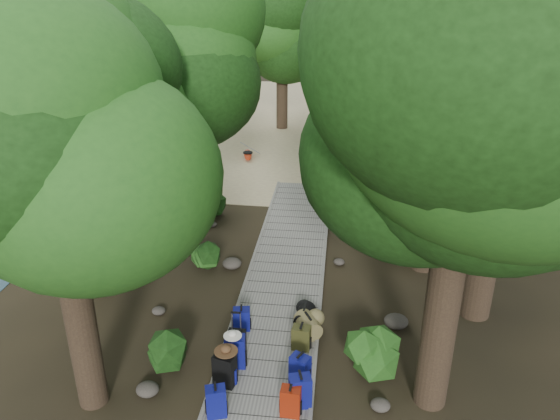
% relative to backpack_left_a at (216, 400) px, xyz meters
% --- Properties ---
extents(ground, '(120.00, 120.00, 0.00)m').
position_rel_backpack_left_a_xyz_m(ground, '(0.70, 4.56, -0.45)').
color(ground, '#322819').
rests_on(ground, ground).
extents(sand_beach, '(40.00, 22.00, 0.02)m').
position_rel_backpack_left_a_xyz_m(sand_beach, '(0.70, 20.56, -0.44)').
color(sand_beach, '#CDBB8B').
rests_on(sand_beach, ground).
extents(boardwalk, '(2.00, 12.00, 0.12)m').
position_rel_backpack_left_a_xyz_m(boardwalk, '(0.70, 5.56, -0.39)').
color(boardwalk, gray).
rests_on(boardwalk, ground).
extents(backpack_left_a, '(0.41, 0.34, 0.66)m').
position_rel_backpack_left_a_xyz_m(backpack_left_a, '(0.00, 0.00, 0.00)').
color(backpack_left_a, navy).
rests_on(backpack_left_a, boardwalk).
extents(backpack_left_b, '(0.46, 0.37, 0.74)m').
position_rel_backpack_left_a_xyz_m(backpack_left_b, '(-0.01, 0.80, 0.04)').
color(backpack_left_b, black).
rests_on(backpack_left_b, boardwalk).
extents(backpack_left_c, '(0.44, 0.34, 0.75)m').
position_rel_backpack_left_a_xyz_m(backpack_left_c, '(0.08, 1.34, 0.04)').
color(backpack_left_c, navy).
rests_on(backpack_left_c, boardwalk).
extents(backpack_left_d, '(0.40, 0.32, 0.56)m').
position_rel_backpack_left_a_xyz_m(backpack_left_d, '(-0.01, 2.55, -0.05)').
color(backpack_left_d, navy).
rests_on(backpack_left_d, boardwalk).
extents(backpack_right_a, '(0.37, 0.27, 0.63)m').
position_rel_backpack_left_a_xyz_m(backpack_right_a, '(1.30, 0.17, -0.02)').
color(backpack_right_a, '#941B01').
rests_on(backpack_right_a, boardwalk).
extents(backpack_right_b, '(0.45, 0.36, 0.70)m').
position_rel_backpack_left_a_xyz_m(backpack_right_b, '(1.45, 0.41, 0.02)').
color(backpack_right_b, navy).
rests_on(backpack_right_b, boardwalk).
extents(backpack_right_c, '(0.44, 0.39, 0.62)m').
position_rel_backpack_left_a_xyz_m(backpack_right_c, '(1.40, 1.06, -0.02)').
color(backpack_right_c, navy).
rests_on(backpack_right_c, boardwalk).
extents(backpack_right_d, '(0.40, 0.31, 0.57)m').
position_rel_backpack_left_a_xyz_m(backpack_right_d, '(1.34, 2.04, -0.05)').
color(backpack_right_d, '#373614').
rests_on(backpack_right_d, boardwalk).
extents(duffel_right_khaki, '(0.67, 0.76, 0.42)m').
position_rel_backpack_left_a_xyz_m(duffel_right_khaki, '(1.45, 2.56, -0.12)').
color(duffel_right_khaki, olive).
rests_on(duffel_right_khaki, boardwalk).
extents(duffel_right_black, '(0.46, 0.67, 0.39)m').
position_rel_backpack_left_a_xyz_m(duffel_right_black, '(1.35, 2.92, -0.13)').
color(duffel_right_black, black).
rests_on(duffel_right_black, boardwalk).
extents(suitcase_on_boardwalk, '(0.36, 0.21, 0.55)m').
position_rel_backpack_left_a_xyz_m(suitcase_on_boardwalk, '(0.04, 1.73, -0.06)').
color(suitcase_on_boardwalk, black).
rests_on(suitcase_on_boardwalk, boardwalk).
extents(lone_suitcase_on_sand, '(0.40, 0.25, 0.60)m').
position_rel_backpack_left_a_xyz_m(lone_suitcase_on_sand, '(1.11, 12.56, -0.13)').
color(lone_suitcase_on_sand, black).
rests_on(lone_suitcase_on_sand, sand_beach).
extents(hat_brown, '(0.45, 0.45, 0.13)m').
position_rel_backpack_left_a_xyz_m(hat_brown, '(0.02, 0.84, 0.47)').
color(hat_brown, '#51351E').
rests_on(hat_brown, backpack_left_b).
extents(hat_white, '(0.36, 0.36, 0.12)m').
position_rel_backpack_left_a_xyz_m(hat_white, '(0.06, 1.29, 0.48)').
color(hat_white, silver).
rests_on(hat_white, backpack_left_c).
extents(kayak, '(1.23, 3.06, 0.30)m').
position_rel_backpack_left_a_xyz_m(kayak, '(-1.95, 14.64, -0.28)').
color(kayak, red).
rests_on(kayak, sand_beach).
extents(sun_lounger, '(0.93, 1.97, 0.61)m').
position_rel_backpack_left_a_xyz_m(sun_lounger, '(3.96, 15.06, -0.13)').
color(sun_lounger, silver).
rests_on(sun_lounger, sand_beach).
extents(tree_right_a, '(5.10, 5.10, 8.50)m').
position_rel_backpack_left_a_xyz_m(tree_right_a, '(3.83, 0.94, 3.80)').
color(tree_right_a, black).
rests_on(tree_right_a, ground).
extents(tree_right_b, '(5.51, 5.51, 9.83)m').
position_rel_backpack_left_a_xyz_m(tree_right_b, '(5.24, 3.92, 4.47)').
color(tree_right_b, black).
rests_on(tree_right_b, ground).
extents(tree_right_c, '(5.39, 5.39, 9.33)m').
position_rel_backpack_left_a_xyz_m(tree_right_c, '(4.30, 5.99, 4.22)').
color(tree_right_c, black).
rests_on(tree_right_c, ground).
extents(tree_right_d, '(5.60, 5.60, 10.28)m').
position_rel_backpack_left_a_xyz_m(tree_right_d, '(6.52, 8.75, 4.69)').
color(tree_right_d, black).
rests_on(tree_right_d, ground).
extents(tree_right_e, '(4.59, 4.59, 8.26)m').
position_rel_backpack_left_a_xyz_m(tree_right_e, '(4.63, 11.50, 3.68)').
color(tree_right_e, black).
rests_on(tree_right_e, ground).
extents(tree_right_f, '(5.85, 5.85, 10.44)m').
position_rel_backpack_left_a_xyz_m(tree_right_f, '(7.09, 14.21, 4.77)').
color(tree_right_f, black).
rests_on(tree_right_f, ground).
extents(tree_left_a, '(4.57, 4.57, 7.61)m').
position_rel_backpack_left_a_xyz_m(tree_left_a, '(-2.38, 0.21, 3.36)').
color(tree_left_a, black).
rests_on(tree_left_a, ground).
extents(tree_left_b, '(4.60, 4.60, 8.28)m').
position_rel_backpack_left_a_xyz_m(tree_left_b, '(-3.90, 3.86, 3.69)').
color(tree_left_b, black).
rests_on(tree_left_b, ground).
extents(tree_left_c, '(4.94, 4.94, 8.59)m').
position_rel_backpack_left_a_xyz_m(tree_left_c, '(-3.32, 8.10, 3.84)').
color(tree_left_c, black).
rests_on(tree_left_c, ground).
extents(tree_back_a, '(4.62, 4.62, 7.99)m').
position_rel_backpack_left_a_xyz_m(tree_back_a, '(-1.03, 19.47, 3.54)').
color(tree_back_a, black).
rests_on(tree_back_a, ground).
extents(tree_back_b, '(5.68, 5.68, 10.14)m').
position_rel_backpack_left_a_xyz_m(tree_back_b, '(2.70, 21.00, 4.62)').
color(tree_back_b, black).
rests_on(tree_back_b, ground).
extents(tree_back_c, '(5.46, 5.46, 9.83)m').
position_rel_backpack_left_a_xyz_m(tree_back_c, '(5.92, 19.37, 4.46)').
color(tree_back_c, black).
rests_on(tree_back_c, ground).
extents(tree_back_d, '(4.26, 4.26, 7.11)m').
position_rel_backpack_left_a_xyz_m(tree_back_d, '(-4.74, 18.60, 3.10)').
color(tree_back_d, black).
rests_on(tree_back_d, ground).
extents(palm_right_a, '(4.79, 4.79, 8.16)m').
position_rel_backpack_left_a_xyz_m(palm_right_a, '(3.87, 10.72, 3.63)').
color(palm_right_a, '#164613').
rests_on(palm_right_a, ground).
extents(palm_right_b, '(4.62, 4.62, 8.92)m').
position_rel_backpack_left_a_xyz_m(palm_right_b, '(5.34, 15.06, 4.01)').
color(palm_right_b, '#164613').
rests_on(palm_right_b, ground).
extents(palm_right_c, '(4.68, 4.68, 7.45)m').
position_rel_backpack_left_a_xyz_m(palm_right_c, '(2.99, 16.72, 3.27)').
color(palm_right_c, '#164613').
rests_on(palm_right_c, ground).
extents(palm_left_a, '(4.32, 4.32, 6.87)m').
position_rel_backpack_left_a_xyz_m(palm_left_a, '(-3.69, 10.54, 2.99)').
color(palm_left_a, '#164613').
rests_on(palm_left_a, ground).
extents(rock_left_a, '(0.44, 0.40, 0.24)m').
position_rel_backpack_left_a_xyz_m(rock_left_a, '(-1.44, 0.47, -0.33)').
color(rock_left_a, '#4C473F').
rests_on(rock_left_a, ground).
extents(rock_left_b, '(0.32, 0.29, 0.18)m').
position_rel_backpack_left_a_xyz_m(rock_left_b, '(-2.07, 3.05, -0.36)').
color(rock_left_b, '#4C473F').
rests_on(rock_left_b, ground).
extents(rock_left_c, '(0.51, 0.46, 0.28)m').
position_rel_backpack_left_a_xyz_m(rock_left_c, '(-0.79, 5.35, -0.31)').
color(rock_left_c, '#4C473F').
rests_on(rock_left_c, ground).
extents(rock_left_d, '(0.29, 0.26, 0.16)m').
position_rel_backpack_left_a_xyz_m(rock_left_d, '(-1.90, 7.81, -0.37)').
color(rock_left_d, '#4C473F').
rests_on(rock_left_d, ground).
extents(rock_right_a, '(0.37, 0.33, 0.20)m').
position_rel_backpack_left_a_xyz_m(rock_right_a, '(2.91, 0.59, -0.35)').
color(rock_right_a, '#4C473F').
rests_on(rock_right_a, ground).
extents(rock_right_b, '(0.55, 0.49, 0.30)m').
position_rel_backpack_left_a_xyz_m(rock_right_b, '(3.38, 3.17, -0.30)').
color(rock_right_b, '#4C473F').
rests_on(rock_right_b, ground).
extents(rock_right_c, '(0.30, 0.27, 0.17)m').
position_rel_backpack_left_a_xyz_m(rock_right_c, '(2.07, 5.86, -0.37)').
color(rock_right_c, '#4C473F').
rests_on(rock_right_c, ground).
extents(rock_right_d, '(0.57, 0.52, 0.31)m').
position_rel_backpack_left_a_xyz_m(rock_right_d, '(3.73, 8.48, -0.29)').
color(rock_right_d, '#4C473F').
rests_on(rock_right_d, ground).
extents(shrub_left_a, '(1.04, 1.04, 0.94)m').
position_rel_backpack_left_a_xyz_m(shrub_left_a, '(-1.40, 1.30, 0.02)').
color(shrub_left_a, '#215118').
rests_on(shrub_left_a, ground).
extents(shrub_left_b, '(0.93, 0.93, 0.83)m').
position_rel_backpack_left_a_xyz_m(shrub_left_b, '(-1.49, 5.24, -0.03)').
color(shrub_left_b, '#215118').
rests_on(shrub_left_b, ground).
extents(shrub_left_c, '(1.29, 1.29, 1.16)m').
position_rel_backpack_left_a_xyz_m(shrub_left_c, '(-2.28, 8.67, 0.13)').
color(shrub_left_c, '#215118').
rests_on(shrub_left_c, ground).
extents(shrub_right_a, '(1.07, 1.07, 0.96)m').
position_rel_backpack_left_a_xyz_m(shrub_right_a, '(2.75, 1.61, 0.03)').
color(shrub_right_a, '#215118').
rests_on(shrub_right_a, ground).
extents(shrub_right_b, '(1.36, 1.36, 1.23)m').
position_rel_backpack_left_a_xyz_m(shrub_right_b, '(3.61, 6.71, 0.16)').
color(shrub_right_b, '#215118').
rests_on(shrub_right_b, ground).
extents(shrub_right_c, '(0.76, 0.76, 0.68)m').
position_rel_backpack_left_a_xyz_m(shrub_right_c, '(2.32, 9.79, -0.11)').
color(shrub_right_c, '#215118').
rests_on(shrub_right_c, ground).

